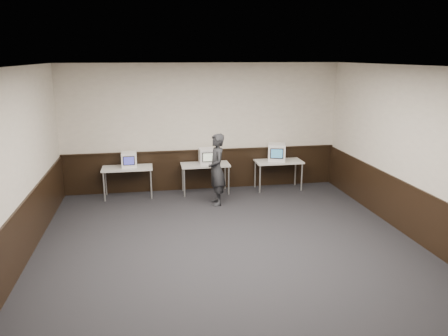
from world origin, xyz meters
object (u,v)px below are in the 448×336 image
object	(u,v)px
emac_left	(129,160)
emac_right	(277,152)
person	(217,170)
desk_right	(279,163)
desk_center	(205,167)
emac_center	(207,156)
desk_left	(127,170)

from	to	relation	value
emac_left	emac_right	size ratio (longest dim) A/B	0.70
emac_left	person	distance (m)	2.20
desk_right	emac_right	distance (m)	0.30
desk_center	emac_center	bearing A→B (deg)	5.97
desk_left	emac_center	bearing A→B (deg)	0.16
desk_center	desk_right	xyz separation A→B (m)	(1.90, 0.00, 0.00)
emac_left	person	xyz separation A→B (m)	(1.99, -0.92, -0.10)
emac_left	emac_center	xyz separation A→B (m)	(1.90, -0.01, 0.01)
desk_center	desk_right	world-z (taller)	same
desk_right	person	world-z (taller)	person
emac_right	emac_center	bearing A→B (deg)	-163.12
desk_left	emac_right	world-z (taller)	emac_right
desk_left	desk_right	world-z (taller)	same
desk_right	emac_right	xyz separation A→B (m)	(-0.05, 0.01, 0.29)
desk_left	emac_center	world-z (taller)	emac_center
desk_right	emac_left	bearing A→B (deg)	179.72
emac_right	person	xyz separation A→B (m)	(-1.70, -0.91, -0.14)
desk_left	desk_right	bearing A→B (deg)	0.00
emac_center	emac_left	bearing A→B (deg)	179.49
desk_left	emac_left	xyz separation A→B (m)	(0.05, 0.02, 0.25)
emac_center	person	distance (m)	0.92
desk_center	desk_left	bearing A→B (deg)	180.00
desk_left	emac_center	distance (m)	1.97
emac_center	desk_center	bearing A→B (deg)	-174.14
desk_left	emac_right	bearing A→B (deg)	0.12
desk_center	emac_left	xyz separation A→B (m)	(-1.85, 0.02, 0.25)
desk_left	desk_center	bearing A→B (deg)	0.00
desk_left	emac_center	xyz separation A→B (m)	(1.95, 0.01, 0.27)
emac_right	desk_left	bearing A→B (deg)	-163.09
desk_left	desk_center	xyz separation A→B (m)	(1.90, 0.00, 0.00)
desk_center	person	distance (m)	0.92
emac_center	emac_right	world-z (taller)	emac_right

